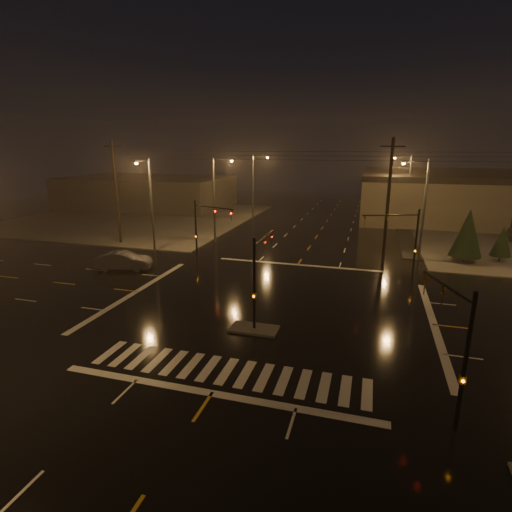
% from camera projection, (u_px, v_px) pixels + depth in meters
% --- Properties ---
extents(ground, '(140.00, 140.00, 0.00)m').
position_uv_depth(ground, '(270.00, 306.00, 28.88)').
color(ground, black).
rests_on(ground, ground).
extents(sidewalk_nw, '(36.00, 36.00, 0.12)m').
position_uv_depth(sidewalk_nw, '(137.00, 217.00, 64.74)').
color(sidewalk_nw, '#4A4842').
rests_on(sidewalk_nw, ground).
extents(median_island, '(3.00, 1.60, 0.15)m').
position_uv_depth(median_island, '(254.00, 329.00, 25.16)').
color(median_island, '#4A4842').
rests_on(median_island, ground).
extents(crosswalk, '(15.00, 2.60, 0.01)m').
position_uv_depth(crosswalk, '(227.00, 371.00, 20.55)').
color(crosswalk, beige).
rests_on(crosswalk, ground).
extents(stop_bar_near, '(16.00, 0.50, 0.01)m').
position_uv_depth(stop_bar_near, '(212.00, 393.00, 18.69)').
color(stop_bar_near, beige).
rests_on(stop_bar_near, ground).
extents(stop_bar_far, '(16.00, 0.50, 0.01)m').
position_uv_depth(stop_bar_far, '(298.00, 265.00, 39.06)').
color(stop_bar_far, beige).
rests_on(stop_bar_far, ground).
extents(commercial_block, '(30.00, 18.00, 5.60)m').
position_uv_depth(commercial_block, '(148.00, 192.00, 76.47)').
color(commercial_block, '#393632').
rests_on(commercial_block, ground).
extents(signal_mast_median, '(0.25, 4.59, 6.00)m').
position_uv_depth(signal_mast_median, '(258.00, 269.00, 25.04)').
color(signal_mast_median, black).
rests_on(signal_mast_median, ground).
extents(signal_mast_ne, '(4.84, 1.86, 6.00)m').
position_uv_depth(signal_mast_ne, '(405.00, 234.00, 34.69)').
color(signal_mast_ne, black).
rests_on(signal_mast_ne, ground).
extents(signal_mast_nw, '(4.84, 1.86, 6.00)m').
position_uv_depth(signal_mast_nw, '(203.00, 223.00, 39.82)').
color(signal_mast_nw, black).
rests_on(signal_mast_nw, ground).
extents(signal_mast_se, '(1.55, 3.87, 6.00)m').
position_uv_depth(signal_mast_se, '(456.00, 338.00, 16.11)').
color(signal_mast_se, black).
rests_on(signal_mast_se, ground).
extents(streetlight_1, '(2.77, 0.32, 10.00)m').
position_uv_depth(streetlight_1, '(216.00, 194.00, 47.03)').
color(streetlight_1, '#38383A').
rests_on(streetlight_1, ground).
extents(streetlight_2, '(2.77, 0.32, 10.00)m').
position_uv_depth(streetlight_2, '(255.00, 182.00, 61.84)').
color(streetlight_2, '#38383A').
rests_on(streetlight_2, ground).
extents(streetlight_3, '(2.77, 0.32, 10.00)m').
position_uv_depth(streetlight_3, '(421.00, 203.00, 39.13)').
color(streetlight_3, '#38383A').
rests_on(streetlight_3, ground).
extents(streetlight_4, '(2.77, 0.32, 10.00)m').
position_uv_depth(streetlight_4, '(407.00, 185.00, 57.64)').
color(streetlight_4, '#38383A').
rests_on(streetlight_4, ground).
extents(streetlight_5, '(0.32, 2.77, 10.00)m').
position_uv_depth(streetlight_5, '(150.00, 199.00, 42.02)').
color(streetlight_5, '#38383A').
rests_on(streetlight_5, ground).
extents(utility_pole_0, '(2.20, 0.32, 12.00)m').
position_uv_depth(utility_pole_0, '(116.00, 192.00, 46.16)').
color(utility_pole_0, black).
rests_on(utility_pole_0, ground).
extents(utility_pole_1, '(2.20, 0.32, 12.00)m').
position_uv_depth(utility_pole_1, '(388.00, 201.00, 38.05)').
color(utility_pole_1, black).
rests_on(utility_pole_1, ground).
extents(conifer_0, '(3.01, 3.01, 5.40)m').
position_uv_depth(conifer_0, '(468.00, 233.00, 38.96)').
color(conifer_0, black).
rests_on(conifer_0, ground).
extents(conifer_1, '(1.93, 1.93, 3.71)m').
position_uv_depth(conifer_1, '(502.00, 241.00, 39.23)').
color(conifer_1, black).
rests_on(conifer_1, ground).
extents(car_crossing, '(5.40, 3.11, 1.68)m').
position_uv_depth(car_crossing, '(124.00, 261.00, 37.37)').
color(car_crossing, '#53555B').
rests_on(car_crossing, ground).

